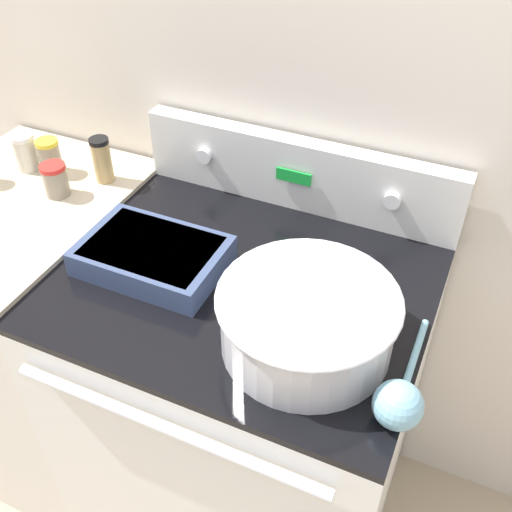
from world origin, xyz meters
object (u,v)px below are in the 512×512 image
Objects in this scene: casserole_dish at (153,254)px; ladle at (399,402)px; spice_jar_yellow_cap at (50,156)px; spice_jar_white_cap at (25,152)px; spice_jar_black_cap at (102,160)px; mixing_bowl at (307,318)px; spice_jar_red_cap at (55,180)px.

ladle is (0.60, -0.17, 0.01)m from casserole_dish.
spice_jar_white_cap is (-0.07, -0.01, 0.00)m from spice_jar_yellow_cap.
spice_jar_black_cap is 0.16m from spice_jar_yellow_cap.
mixing_bowl reaches higher than spice_jar_red_cap.
spice_jar_yellow_cap is (-0.85, 0.29, -0.01)m from mixing_bowl.
casserole_dish is at bearing 168.65° from mixing_bowl.
spice_jar_red_cap is (-0.07, -0.11, -0.02)m from spice_jar_black_cap.
ladle is at bearing -20.19° from spice_jar_yellow_cap.
spice_jar_black_cap reaches higher than mixing_bowl.
spice_jar_black_cap reaches higher than casserole_dish.
mixing_bowl is 2.82× the size of spice_jar_black_cap.
spice_jar_white_cap is at bearing 158.96° from casserole_dish.
mixing_bowl is 3.99× the size of spice_jar_red_cap.
spice_jar_white_cap reaches higher than spice_jar_yellow_cap.
mixing_bowl is at bearing -19.13° from spice_jar_yellow_cap.
mixing_bowl is 1.18× the size of ladle.
spice_jar_yellow_cap is at bearing 10.44° from spice_jar_white_cap.
mixing_bowl is 0.90m from spice_jar_yellow_cap.
casserole_dish is 2.56× the size of spice_jar_black_cap.
spice_jar_white_cap is at bearing 155.83° from spice_jar_red_cap.
spice_jar_black_cap is at bearing 8.79° from spice_jar_yellow_cap.
casserole_dish is at bearing -19.68° from spice_jar_red_cap.
spice_jar_red_cap is at bearing -123.62° from spice_jar_black_cap.
spice_jar_black_cap reaches higher than spice_jar_yellow_cap.
casserole_dish is 0.62m from ladle.
mixing_bowl is 0.96m from spice_jar_white_cap.
mixing_bowl is 0.40m from casserole_dish.
mixing_bowl is 0.79m from spice_jar_red_cap.
spice_jar_yellow_cap is at bearing 160.87° from mixing_bowl.
ladle is 1.01m from spice_jar_red_cap.
spice_jar_black_cap is (-0.30, 0.24, 0.04)m from casserole_dish.
spice_jar_white_cap is at bearing -170.69° from spice_jar_black_cap.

